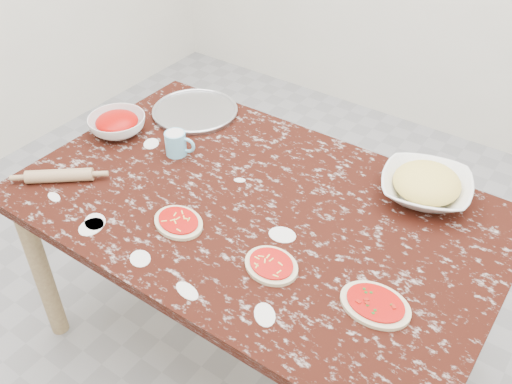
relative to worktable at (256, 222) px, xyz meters
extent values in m
plane|color=gray|center=(0.00, 0.00, -0.67)|extent=(4.00, 4.00, 0.00)
cube|color=black|center=(0.00, 0.00, 0.06)|extent=(1.60, 1.00, 0.04)
cube|color=tan|center=(0.00, 0.00, 0.00)|extent=(1.50, 0.90, 0.08)
cylinder|color=tan|center=(-0.72, -0.42, -0.31)|extent=(0.07, 0.07, 0.71)
cylinder|color=tan|center=(-0.72, 0.42, -0.31)|extent=(0.07, 0.07, 0.71)
cylinder|color=tan|center=(0.72, 0.42, -0.31)|extent=(0.07, 0.07, 0.71)
cylinder|color=#B2B2B7|center=(-0.54, 0.33, 0.09)|extent=(0.45, 0.45, 0.01)
imported|color=white|center=(-0.69, 0.05, 0.12)|extent=(0.24, 0.24, 0.07)
imported|color=white|center=(0.44, 0.36, 0.12)|extent=(0.37, 0.37, 0.07)
cylinder|color=#74C6E8|center=(-0.41, 0.07, 0.13)|extent=(0.08, 0.08, 0.09)
torus|color=#74C6E8|center=(-0.37, 0.08, 0.13)|extent=(0.06, 0.03, 0.06)
cylinder|color=silver|center=(-0.41, 0.07, 0.16)|extent=(0.06, 0.06, 0.01)
ellipsoid|color=beige|center=(-0.14, -0.22, 0.09)|extent=(0.20, 0.17, 0.01)
ellipsoid|color=red|center=(-0.14, -0.22, 0.10)|extent=(0.17, 0.14, 0.00)
ellipsoid|color=beige|center=(0.20, -0.21, 0.09)|extent=(0.20, 0.17, 0.01)
ellipsoid|color=red|center=(0.20, -0.21, 0.10)|extent=(0.16, 0.14, 0.00)
ellipsoid|color=beige|center=(0.52, -0.17, 0.09)|extent=(0.20, 0.15, 0.01)
ellipsoid|color=red|center=(0.52, -0.17, 0.10)|extent=(0.16, 0.12, 0.00)
cylinder|color=tan|center=(-0.63, -0.29, 0.11)|extent=(0.21, 0.18, 0.05)
camera|label=1|loc=(0.83, -1.19, 1.30)|focal=39.88mm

